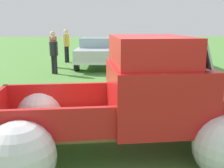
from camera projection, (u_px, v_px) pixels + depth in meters
ground_plane at (115, 150)px, 4.43m from camera, size 80.00×80.00×0.00m
vintage_pickup_truck at (138, 107)px, 4.30m from camera, size 4.75×3.05×1.96m
show_car_0 at (96, 51)px, 12.98m from camera, size 1.95×4.18×1.43m
show_car_1 at (171, 51)px, 13.04m from camera, size 2.05×4.74×1.43m
spectator_0 at (53, 47)px, 12.56m from camera, size 0.37×0.54×1.78m
spectator_1 at (54, 53)px, 10.96m from camera, size 0.48×0.48×1.62m
spectator_2 at (66, 43)px, 14.30m from camera, size 0.45×0.52×1.83m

